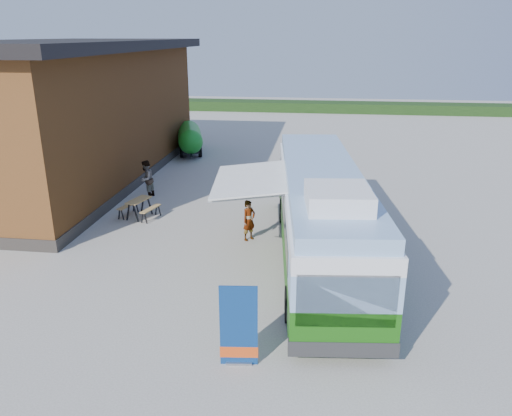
# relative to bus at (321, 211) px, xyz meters

# --- Properties ---
(ground) EXTENTS (100.00, 100.00, 0.00)m
(ground) POSITION_rel_bus_xyz_m (-3.31, -0.69, -1.88)
(ground) COLOR #BCB7AD
(ground) RESTS_ON ground
(barn) EXTENTS (9.60, 21.20, 7.50)m
(barn) POSITION_rel_bus_xyz_m (-13.81, 9.31, 1.71)
(barn) COLOR brown
(barn) RESTS_ON ground
(hedge) EXTENTS (40.00, 3.00, 1.00)m
(hedge) POSITION_rel_bus_xyz_m (4.69, 37.31, -1.38)
(hedge) COLOR #264419
(hedge) RESTS_ON ground
(bus) EXTENTS (4.03, 13.00, 3.93)m
(bus) POSITION_rel_bus_xyz_m (0.00, 0.00, 0.00)
(bus) COLOR #297713
(bus) RESTS_ON ground
(awning) EXTENTS (3.21, 4.69, 0.53)m
(awning) POSITION_rel_bus_xyz_m (-2.33, 0.37, 0.98)
(awning) COLOR white
(awning) RESTS_ON ground
(banner) EXTENTS (0.95, 0.25, 2.18)m
(banner) POSITION_rel_bus_xyz_m (-1.90, -6.42, -0.98)
(banner) COLOR navy
(banner) RESTS_ON ground
(picnic_table) EXTENTS (1.77, 1.65, 0.85)m
(picnic_table) POSITION_rel_bus_xyz_m (-8.04, 3.41, -1.24)
(picnic_table) COLOR tan
(picnic_table) RESTS_ON ground
(person_a) EXTENTS (0.69, 0.71, 1.65)m
(person_a) POSITION_rel_bus_xyz_m (-2.80, 1.52, -1.05)
(person_a) COLOR #999999
(person_a) RESTS_ON ground
(person_b) EXTENTS (0.85, 1.02, 1.90)m
(person_b) POSITION_rel_bus_xyz_m (-8.68, 6.28, -0.93)
(person_b) COLOR #999999
(person_b) RESTS_ON ground
(slurry_tanker) EXTENTS (2.61, 5.22, 1.99)m
(slurry_tanker) POSITION_rel_bus_xyz_m (-9.01, 16.08, -0.73)
(slurry_tanker) COLOR #198E23
(slurry_tanker) RESTS_ON ground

